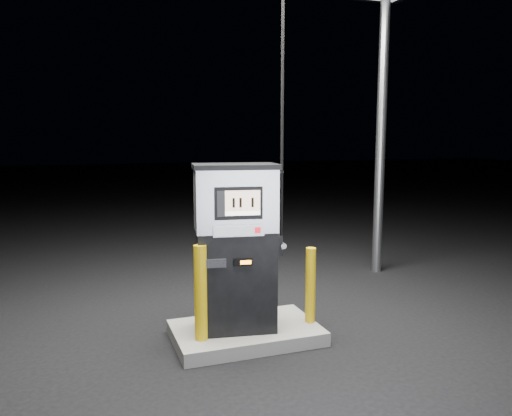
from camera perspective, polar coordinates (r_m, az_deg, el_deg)
name	(u,v)px	position (r m, az deg, el deg)	size (l,w,h in m)	color
ground	(246,339)	(5.77, -1.18, -14.75)	(80.00, 80.00, 0.00)	black
pump_island	(246,333)	(5.74, -1.18, -14.06)	(1.60, 1.00, 0.15)	#5F5F5A
fuel_dispenser	(236,246)	(5.39, -2.32, -4.34)	(1.04, 0.67, 3.76)	black
bollard_left	(201,293)	(5.24, -6.35, -9.61)	(0.13, 0.13, 1.00)	#C9A00B
bollard_right	(310,285)	(5.75, 6.24, -8.75)	(0.11, 0.11, 0.86)	#C9A00B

